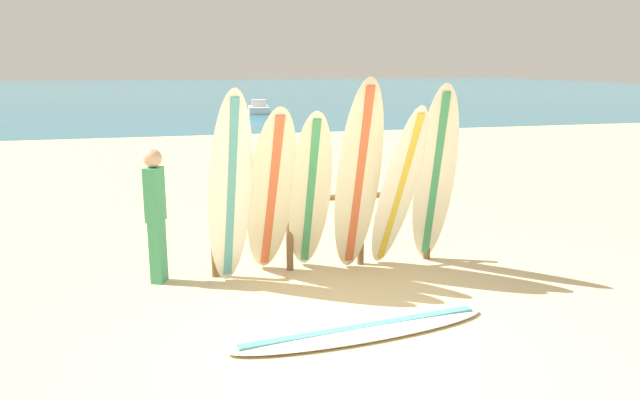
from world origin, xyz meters
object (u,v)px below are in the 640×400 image
surfboard_leaning_center (358,178)px  small_boat_offshore (259,108)px  surfboard_leaning_left (271,194)px  surfboard_leaning_right (435,177)px  surfboard_leaning_center_right (398,190)px  surfboard_rack (326,217)px  beachgoer_standing (155,210)px  surfboard_leaning_far_left (230,190)px  surfboard_leaning_center_left (310,194)px  surfboard_lying_on_sand (362,329)px

surfboard_leaning_center → small_boat_offshore: (2.78, 25.76, -0.98)m
surfboard_leaning_left → small_boat_offshore: size_ratio=0.98×
surfboard_leaning_center → surfboard_leaning_right: 1.02m
surfboard_leaning_center → surfboard_leaning_center_right: bearing=-4.6°
surfboard_leaning_center_right → surfboard_leaning_center: bearing=175.4°
surfboard_rack → beachgoer_standing: beachgoer_standing is taller
surfboard_leaning_far_left → small_boat_offshore: (4.35, 25.82, -0.93)m
beachgoer_standing → small_boat_offshore: size_ratio=0.74×
surfboard_rack → surfboard_leaning_center_left: size_ratio=1.40×
surfboard_leaning_left → surfboard_leaning_right: bearing=-2.1°
surfboard_leaning_center → beachgoer_standing: 2.47m
beachgoer_standing → small_boat_offshore: bearing=78.4°
surfboard_leaning_center_left → surfboard_leaning_center_right: (1.10, -0.14, 0.02)m
surfboard_leaning_far_left → surfboard_leaning_center_right: (2.08, 0.02, -0.10)m
surfboard_leaning_left → surfboard_lying_on_sand: bearing=-71.0°
surfboard_leaning_center_left → surfboard_lying_on_sand: (0.11, -1.73, -1.02)m
surfboard_rack → surfboard_leaning_far_left: size_ratio=1.25×
surfboard_leaning_far_left → surfboard_lying_on_sand: size_ratio=0.85×
surfboard_leaning_right → small_boat_offshore: (1.76, 25.75, -0.95)m
small_boat_offshore → surfboard_leaning_center_left: bearing=-97.5°
surfboard_rack → surfboard_leaning_center_left: surfboard_leaning_center_left is taller
surfboard_rack → surfboard_leaning_far_left: surfboard_leaning_far_left is taller
surfboard_leaning_far_left → surfboard_leaning_center_right: 2.08m
surfboard_leaning_left → surfboard_leaning_center_right: (1.58, -0.12, -0.00)m
surfboard_leaning_far_left → small_boat_offshore: bearing=80.4°
beachgoer_standing → small_boat_offshore: beachgoer_standing is taller
surfboard_leaning_center → surfboard_lying_on_sand: (-0.47, -1.64, -1.21)m
surfboard_leaning_center_left → small_boat_offshore: (3.37, 25.66, -0.80)m
surfboard_leaning_center_left → surfboard_leaning_center_right: bearing=-7.2°
surfboard_leaning_right → surfboard_leaning_far_left: bearing=-178.4°
surfboard_leaning_left → surfboard_leaning_center_left: bearing=1.7°
surfboard_leaning_far_left → beachgoer_standing: (-0.85, 0.43, -0.28)m
surfboard_lying_on_sand → surfboard_rack: bearing=85.3°
surfboard_leaning_center → small_boat_offshore: surfboard_leaning_center is taller
surfboard_leaning_right → small_boat_offshore: 25.83m
surfboard_leaning_left → surfboard_leaning_center: surfboard_leaning_center is taller
surfboard_leaning_center_right → surfboard_leaning_left: bearing=175.5°
surfboard_rack → surfboard_leaning_right: (1.32, -0.38, 0.53)m
surfboard_leaning_left → surfboard_leaning_center: bearing=-4.5°
surfboard_leaning_far_left → surfboard_leaning_left: 0.53m
surfboard_rack → surfboard_leaning_center_left: (-0.28, -0.29, 0.38)m
beachgoer_standing → small_boat_offshore: (5.20, 25.40, -0.65)m
surfboard_leaning_center → surfboard_leaning_left: bearing=175.5°
surfboard_leaning_center_right → beachgoer_standing: surfboard_leaning_center_right is taller
surfboard_rack → surfboard_lying_on_sand: bearing=-94.7°
surfboard_leaning_center_left → surfboard_leaning_center: bearing=-9.4°
surfboard_leaning_center → beachgoer_standing: bearing=171.5°
surfboard_leaning_center_left → surfboard_leaning_center: size_ratio=0.85×
surfboard_leaning_left → surfboard_leaning_center_right: surfboard_leaning_left is taller
surfboard_leaning_center_left → small_boat_offshore: bearing=82.5°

